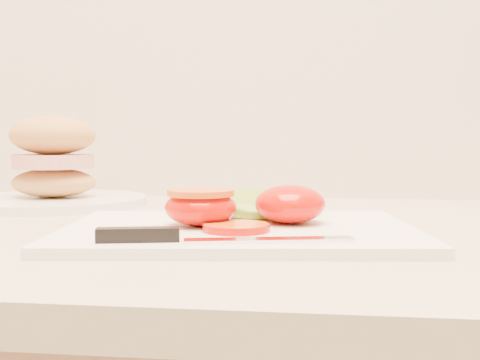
# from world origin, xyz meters

# --- Properties ---
(cutting_board) EXTENTS (0.37, 0.29, 0.01)m
(cutting_board) POSITION_xyz_m (-0.46, 1.61, 0.94)
(cutting_board) COLOR white
(cutting_board) RESTS_ON counter
(tomato_half_dome) EXTENTS (0.07, 0.07, 0.04)m
(tomato_half_dome) POSITION_xyz_m (-0.41, 1.63, 0.96)
(tomato_half_dome) COLOR red
(tomato_half_dome) RESTS_ON cutting_board
(tomato_half_cut) EXTENTS (0.07, 0.07, 0.04)m
(tomato_half_cut) POSITION_xyz_m (-0.50, 1.60, 0.96)
(tomato_half_cut) COLOR red
(tomato_half_cut) RESTS_ON cutting_board
(tomato_slice_0) EXTENTS (0.06, 0.06, 0.01)m
(tomato_slice_0) POSITION_xyz_m (-0.46, 1.57, 0.94)
(tomato_slice_0) COLOR #E1540D
(tomato_slice_0) RESTS_ON cutting_board
(lettuce_leaf_0) EXTENTS (0.15, 0.13, 0.03)m
(lettuce_leaf_0) POSITION_xyz_m (-0.44, 1.69, 0.95)
(lettuce_leaf_0) COLOR #72AE2E
(lettuce_leaf_0) RESTS_ON cutting_board
(knife) EXTENTS (0.22, 0.05, 0.01)m
(knife) POSITION_xyz_m (-0.49, 1.51, 0.94)
(knife) COLOR silver
(knife) RESTS_ON cutting_board
(sandwich_plate) EXTENTS (0.26, 0.26, 0.13)m
(sandwich_plate) POSITION_xyz_m (-0.76, 1.84, 0.98)
(sandwich_plate) COLOR white
(sandwich_plate) RESTS_ON counter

